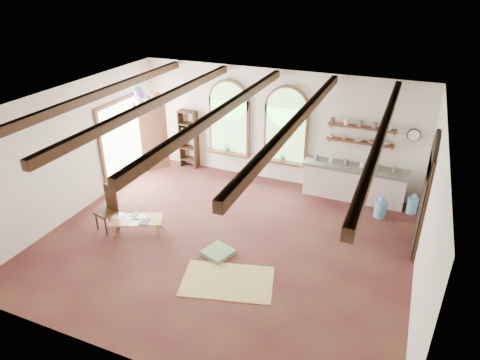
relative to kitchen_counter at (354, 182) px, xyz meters
The scene contains 27 objects.
floor 3.97m from the kitchen_counter, 125.71° to the right, with size 8.00×8.00×0.00m, color #562F23.
ceiling_beams 4.73m from the kitchen_counter, 125.71° to the right, with size 6.20×6.80×0.18m, color #392512, non-canonical shape.
window_left 3.88m from the kitchen_counter, behind, with size 1.30×0.28×2.20m.
window_right 2.32m from the kitchen_counter, behind, with size 1.30×0.28×2.20m.
left_doorway 6.44m from the kitchen_counter, 167.37° to the right, with size 0.10×1.90×2.50m, color brown.
right_doorway 2.45m from the kitchen_counter, 45.86° to the right, with size 0.10×1.30×2.40m, color black.
kitchen_counter is the anchor object (origin of this frame).
wall_shelf_lower 1.09m from the kitchen_counter, 90.00° to the left, with size 1.70×0.24×0.04m, color brown.
wall_shelf_upper 1.49m from the kitchen_counter, 90.00° to the left, with size 1.70×0.24×0.04m, color brown.
wall_clock 1.91m from the kitchen_counter, 11.31° to the left, with size 0.32×0.32×0.04m, color black.
bookshelf 5.02m from the kitchen_counter, behind, with size 0.53×0.32×1.80m.
coffee_table 5.67m from the kitchen_counter, 140.74° to the right, with size 1.32×1.00×0.34m.
side_chair 6.31m from the kitchen_counter, 143.80° to the right, with size 0.53×0.53×1.08m.
floor_mat 4.74m from the kitchen_counter, 111.17° to the right, with size 1.80×1.11×0.02m, color #D5BE6A.
floor_cushion 4.33m from the kitchen_counter, 121.63° to the right, with size 0.57×0.57×0.10m, color #65885E.
water_jug_a 1.09m from the kitchen_counter, 41.19° to the right, with size 0.30×0.30×0.58m.
water_jug_b 1.55m from the kitchen_counter, ahead, with size 0.28×0.28×0.54m.
balloon_cluster 6.07m from the kitchen_counter, behind, with size 0.81×0.84×1.15m.
table_book 5.75m from the kitchen_counter, 143.35° to the right, with size 0.16×0.23×0.02m, color olive.
tablet 5.50m from the kitchen_counter, 138.99° to the right, with size 0.19×0.28×0.01m, color black.
potted_plant_left 3.72m from the kitchen_counter, behind, with size 0.27×0.23×0.30m, color #598C4C.
potted_plant_right 2.04m from the kitchen_counter, behind, with size 0.27×0.23×0.30m, color #598C4C.
shelf_cup_a 1.38m from the kitchen_counter, 166.50° to the left, with size 0.12×0.10×0.10m, color white.
shelf_cup_b 1.22m from the kitchen_counter, 155.77° to the left, with size 0.10×0.10×0.09m, color beige.
shelf_bowl_a 1.14m from the kitchen_counter, 105.52° to the left, with size 0.22×0.22×0.05m, color beige.
shelf_bowl_b 1.18m from the kitchen_counter, 30.96° to the left, with size 0.20×0.20×0.06m, color #8C664C.
shelf_vase 1.37m from the kitchen_counter, 15.48° to the left, with size 0.18×0.18×0.19m, color slate.
Camera 1 is at (3.39, -7.26, 5.64)m, focal length 32.00 mm.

